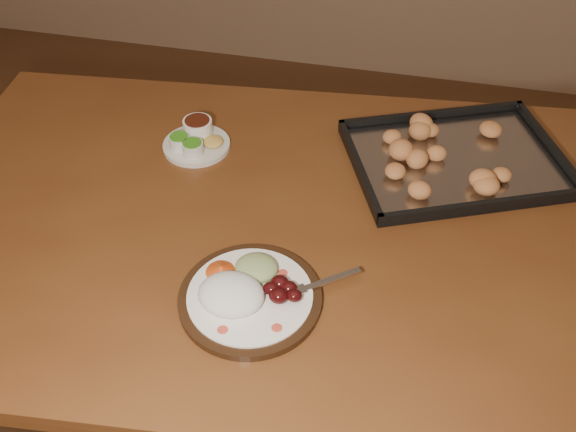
# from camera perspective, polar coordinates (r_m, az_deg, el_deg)

# --- Properties ---
(dining_table) EXTENTS (1.58, 1.04, 0.75)m
(dining_table) POSITION_cam_1_polar(r_m,az_deg,el_deg) (1.28, 0.79, -3.55)
(dining_table) COLOR brown
(dining_table) RESTS_ON ground
(dinner_plate) EXTENTS (0.29, 0.24, 0.06)m
(dinner_plate) POSITION_cam_1_polar(r_m,az_deg,el_deg) (1.07, -3.71, -6.86)
(dinner_plate) COLOR black
(dinner_plate) RESTS_ON dining_table
(condiment_saucer) EXTENTS (0.14, 0.14, 0.05)m
(condiment_saucer) POSITION_cam_1_polar(r_m,az_deg,el_deg) (1.39, -8.22, 6.74)
(condiment_saucer) COLOR silver
(condiment_saucer) RESTS_ON dining_table
(baking_tray) EXTENTS (0.52, 0.46, 0.04)m
(baking_tray) POSITION_cam_1_polar(r_m,az_deg,el_deg) (1.38, 14.69, 5.01)
(baking_tray) COLOR black
(baking_tray) RESTS_ON dining_table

